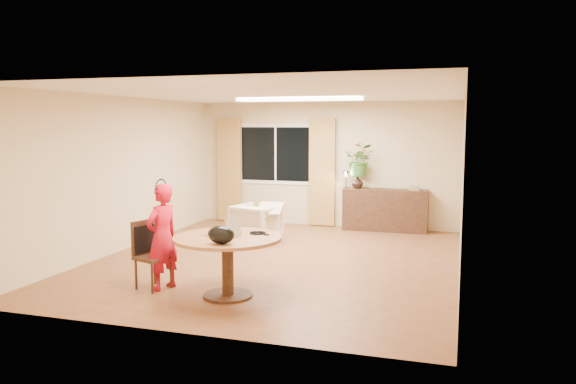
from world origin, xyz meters
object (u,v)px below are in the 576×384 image
Objects in this scene: child at (162,237)px; dining_table at (228,249)px; armchair at (257,223)px; dining_chair at (153,255)px; sideboard at (385,210)px.

dining_table is at bearing 103.07° from child.
armchair is at bearing -165.73° from child.
dining_chair is at bearing -57.90° from child.
child is 3.18m from armchair.
child is at bearing 176.57° from dining_table.
armchair is at bearing 104.21° from dining_table.
armchair is (0.12, 3.15, -0.34)m from child.
dining_table is 1.76× the size of armchair.
child is (-0.94, 0.06, 0.09)m from dining_table.
dining_chair is 0.28m from child.
dining_table reaches higher than armchair.
dining_table is 0.79× the size of sideboard.
child is at bearing 34.36° from dining_chair.
dining_chair is 1.17× the size of armchair.
sideboard reaches higher than armchair.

